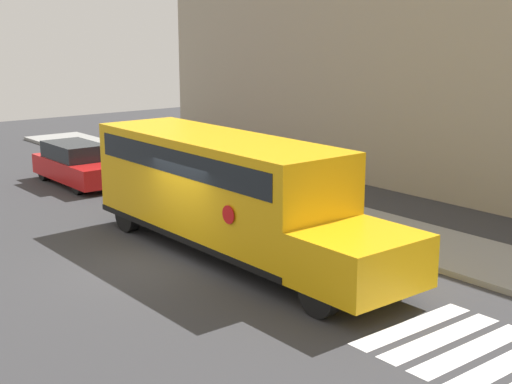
% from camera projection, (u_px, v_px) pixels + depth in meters
% --- Properties ---
extents(ground_plane, '(60.00, 60.00, 0.00)m').
position_uv_depth(ground_plane, '(158.00, 265.00, 17.99)').
color(ground_plane, '#333335').
extents(sidewalk_strip, '(44.00, 3.00, 0.15)m').
position_uv_depth(sidewalk_strip, '(340.00, 219.00, 21.93)').
color(sidewalk_strip, gray).
rests_on(sidewalk_strip, ground).
extents(building_backdrop, '(32.00, 4.00, 8.18)m').
position_uv_depth(building_backdrop, '(475.00, 78.00, 24.97)').
color(building_backdrop, '#9E937F').
rests_on(building_backdrop, ground).
extents(school_bus, '(10.50, 2.57, 3.07)m').
position_uv_depth(school_bus, '(226.00, 188.00, 18.60)').
color(school_bus, '#EAA80F').
rests_on(school_bus, ground).
extents(parked_car, '(4.65, 1.72, 1.56)m').
position_uv_depth(parked_car, '(77.00, 164.00, 26.98)').
color(parked_car, red).
rests_on(parked_car, ground).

